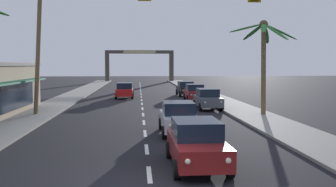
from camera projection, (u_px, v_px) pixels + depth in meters
The scene contains 14 objects.
ground_plane at pixel (151, 187), 11.60m from camera, with size 220.00×220.00×0.00m, color black.
sidewalk_right at pixel (237, 108), 32.08m from camera, with size 3.20×110.00×0.14m, color gray.
sidewalk_left at pixel (45, 109), 30.87m from camera, with size 3.20×110.00×0.14m, color gray.
lane_markings at pixel (148, 110), 31.14m from camera, with size 4.28×86.91×0.01m.
traffic_signal_mast at pixel (262, 10), 12.04m from camera, with size 10.48×0.41×7.48m.
sedan_lead_at_stop_bar at pixel (196, 143), 13.81m from camera, with size 1.97×4.46×1.68m.
sedan_third_in_queue at pixel (179, 117), 20.48m from camera, with size 1.95×4.45×1.68m.
sedan_oncoming_far at pixel (125, 90), 42.13m from camera, with size 1.97×4.46×1.68m.
sedan_parked_nearest_kerb at pixel (208, 99), 31.70m from camera, with size 1.97×4.46×1.68m.
sedan_parked_mid_kerb at pixel (186, 88), 45.34m from camera, with size 2.04×4.49×1.68m.
sedan_parked_far_kerb at pixel (195, 92), 38.95m from camera, with size 1.97×4.46×1.68m.
palm_left_third at pixel (39, 13), 27.19m from camera, with size 3.15×3.10×10.10m.
palm_right_second at pixel (264, 46), 27.00m from camera, with size 4.79×4.67×6.75m.
town_gateway_arch at pixel (140, 61), 83.01m from camera, with size 14.66×0.90×6.69m.
Camera 1 is at (-0.36, -11.36, 3.66)m, focal length 41.33 mm.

